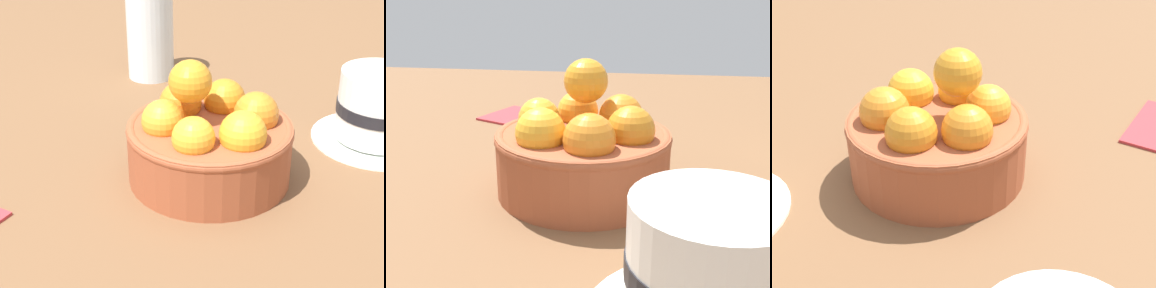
% 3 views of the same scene
% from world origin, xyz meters
% --- Properties ---
extents(ground_plane, '(1.55, 1.19, 0.04)m').
position_xyz_m(ground_plane, '(0.00, 0.00, -0.02)').
color(ground_plane, brown).
extents(terracotta_bowl, '(0.16, 0.16, 0.12)m').
position_xyz_m(terracotta_bowl, '(-0.00, -0.00, 0.04)').
color(terracotta_bowl, '#9E4C2D').
rests_on(terracotta_bowl, ground_plane).
extents(coffee_cup, '(0.14, 0.14, 0.08)m').
position_xyz_m(coffee_cup, '(-0.09, 0.18, 0.04)').
color(coffee_cup, white).
rests_on(coffee_cup, ground_plane).
extents(water_glass, '(0.06, 0.06, 0.12)m').
position_xyz_m(water_glass, '(-0.26, -0.09, 0.06)').
color(water_glass, silver).
rests_on(water_glass, ground_plane).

